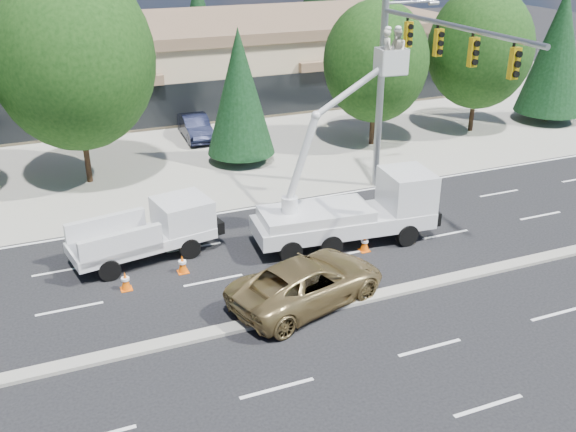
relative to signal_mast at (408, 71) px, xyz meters
name	(u,v)px	position (x,y,z in m)	size (l,w,h in m)	color
ground	(241,327)	(-10.03, -7.04, -6.06)	(140.00, 140.00, 0.00)	black
concrete_apron	(133,145)	(-10.03, 12.96, -6.05)	(140.00, 22.00, 0.01)	gray
road_median	(241,326)	(-10.03, -7.04, -6.00)	(120.00, 0.55, 0.12)	gray
strip_mall	(104,65)	(-10.03, 22.93, -3.23)	(50.40, 15.40, 5.50)	tan
tree_front_d	(73,58)	(-13.03, 7.96, 0.07)	(7.54, 7.54, 10.46)	#332114
tree_front_e	(240,92)	(-5.03, 7.96, -2.24)	(3.61, 3.61, 7.12)	#332114
tree_front_f	(376,62)	(2.97, 7.96, -1.28)	(5.88, 5.88, 8.16)	#332114
tree_front_g	(480,49)	(9.97, 7.96, -1.01)	(6.21, 6.21, 8.62)	#332114
tree_front_h	(558,50)	(15.97, 7.96, -1.52)	(4.29, 4.29, 8.45)	#332114
tree_back_b	(30,5)	(-14.03, 34.96, -0.29)	(5.45, 5.45, 10.74)	#332114
tree_back_c	(199,17)	(-0.03, 34.96, -1.95)	(3.89, 3.89, 7.66)	#332114
signal_mast	(408,71)	(0.00, 0.00, 0.00)	(2.76, 10.16, 9.00)	gray
utility_pickup	(152,236)	(-11.63, -1.10, -5.20)	(5.68, 2.92, 2.08)	silver
bucket_truck	(358,200)	(-3.70, -2.90, -4.28)	(7.40, 2.87, 8.45)	silver
traffic_cone_b	(126,281)	(-13.05, -3.27, -5.72)	(0.40, 0.40, 0.70)	#F35B07
traffic_cone_c	(182,264)	(-10.90, -2.82, -5.72)	(0.40, 0.40, 0.70)	#F35B07
traffic_cone_d	(365,243)	(-3.84, -3.83, -5.72)	(0.40, 0.40, 0.70)	#F35B07
minivan	(308,282)	(-7.43, -6.44, -5.28)	(2.59, 5.62, 1.56)	olive
parked_car_east	(196,127)	(-6.28, 12.87, -5.36)	(1.48, 4.25, 1.40)	black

